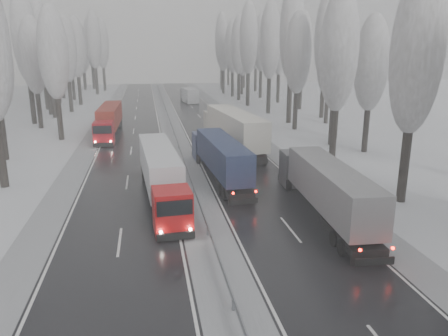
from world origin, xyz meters
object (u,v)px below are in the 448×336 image
object	(u,v)px
truck_red_white	(161,171)
truck_cream_box	(232,128)
box_truck_distant	(189,95)
truck_grey_tarp	(325,185)
truck_red_red	(109,119)
truck_blue_box	(220,155)

from	to	relation	value
truck_red_white	truck_cream_box	bearing A→B (deg)	56.93
box_truck_distant	truck_cream_box	bearing A→B (deg)	-96.30
truck_grey_tarp	truck_red_red	xyz separation A→B (m)	(-16.39, 31.97, -0.04)
truck_cream_box	box_truck_distant	distance (m)	44.48
truck_red_white	truck_red_red	size ratio (longest dim) A/B	1.01
box_truck_distant	truck_red_red	world-z (taller)	truck_red_red
box_truck_distant	truck_red_white	xyz separation A→B (m)	(-7.98, -59.36, 0.66)
box_truck_distant	truck_red_white	size ratio (longest dim) A/B	0.56
truck_blue_box	truck_red_white	distance (m)	6.95
truck_grey_tarp	truck_cream_box	xyz separation A→B (m)	(-2.33, 20.35, 0.38)
truck_grey_tarp	box_truck_distant	size ratio (longest dim) A/B	1.80
box_truck_distant	truck_red_white	distance (m)	59.90
truck_blue_box	truck_red_white	xyz separation A→B (m)	(-5.22, -4.59, 0.05)
truck_cream_box	truck_red_white	size ratio (longest dim) A/B	1.19
truck_red_red	box_truck_distant	bearing A→B (deg)	68.80
truck_blue_box	truck_red_red	xyz separation A→B (m)	(-10.92, 21.92, 0.04)
truck_grey_tarp	truck_blue_box	size ratio (longest dim) A/B	1.03
truck_grey_tarp	truck_red_white	world-z (taller)	truck_grey_tarp
truck_red_red	truck_blue_box	bearing A→B (deg)	-62.11
truck_red_white	truck_blue_box	bearing A→B (deg)	37.54
truck_grey_tarp	truck_cream_box	size ratio (longest dim) A/B	0.85
truck_blue_box	truck_red_white	bearing A→B (deg)	-142.46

